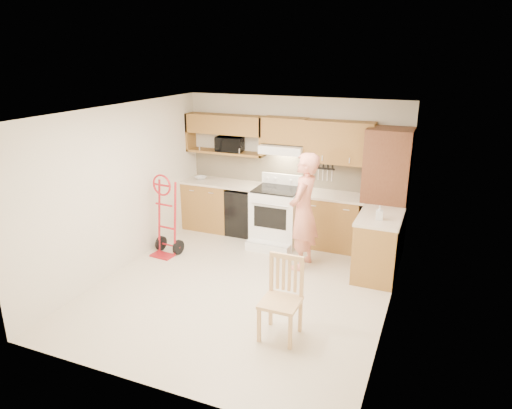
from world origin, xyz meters
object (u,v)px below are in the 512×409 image
Objects in this scene: dining_chair at (280,300)px; hand_truck at (164,219)px; microwave at (230,144)px; person at (303,212)px; range at (276,212)px.

hand_truck is at bearing 149.81° from dining_chair.
microwave is 0.27× the size of person.
person is 1.86× the size of dining_chair.
microwave is at bearing -119.12° from person.
range is 1.90m from hand_truck.
microwave is 3.83m from dining_chair.
person is at bearing -39.53° from microwave.
dining_chair is at bearing -63.01° from microwave.
range is at bearing -28.71° from microwave.
microwave is 1.53m from range.
dining_chair is at bearing -68.75° from range.
range is 2.80m from dining_chair.
range is 1.20× the size of dining_chair.
range is 0.95× the size of hand_truck.
dining_chair is (2.55, -1.49, -0.13)m from hand_truck.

